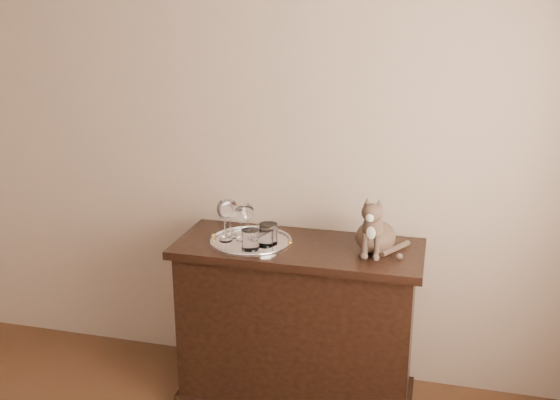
% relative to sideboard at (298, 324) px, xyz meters
% --- Properties ---
extents(wall_back, '(4.00, 0.10, 2.70)m').
position_rel_sideboard_xyz_m(wall_back, '(-0.60, 0.31, 0.93)').
color(wall_back, '#C5AA93').
rests_on(wall_back, ground).
extents(sideboard, '(1.20, 0.50, 0.85)m').
position_rel_sideboard_xyz_m(sideboard, '(0.00, 0.00, 0.00)').
color(sideboard, black).
rests_on(sideboard, ground).
extents(tray, '(0.40, 0.40, 0.01)m').
position_rel_sideboard_xyz_m(tray, '(-0.23, -0.03, 0.43)').
color(tray, silver).
rests_on(tray, sideboard).
extents(wine_glass_a, '(0.07, 0.07, 0.19)m').
position_rel_sideboard_xyz_m(wine_glass_a, '(-0.35, 0.01, 0.53)').
color(wine_glass_a, silver).
rests_on(wine_glass_a, tray).
extents(wine_glass_b, '(0.07, 0.07, 0.17)m').
position_rel_sideboard_xyz_m(wine_glass_b, '(-0.27, 0.03, 0.52)').
color(wine_glass_b, white).
rests_on(wine_glass_b, tray).
extents(wine_glass_c, '(0.08, 0.08, 0.21)m').
position_rel_sideboard_xyz_m(wine_glass_c, '(-0.36, -0.04, 0.54)').
color(wine_glass_c, silver).
rests_on(wine_glass_c, tray).
extents(wine_glass_d, '(0.07, 0.07, 0.17)m').
position_rel_sideboard_xyz_m(wine_glass_d, '(-0.28, -0.01, 0.52)').
color(wine_glass_d, silver).
rests_on(wine_glass_d, tray).
extents(tumbler_a, '(0.07, 0.07, 0.08)m').
position_rel_sideboard_xyz_m(tumbler_a, '(-0.14, -0.07, 0.47)').
color(tumbler_a, white).
rests_on(tumbler_a, tray).
extents(tumbler_b, '(0.08, 0.08, 0.10)m').
position_rel_sideboard_xyz_m(tumbler_b, '(-0.20, -0.13, 0.48)').
color(tumbler_b, white).
rests_on(tumbler_b, tray).
extents(tumbler_c, '(0.09, 0.09, 0.10)m').
position_rel_sideboard_xyz_m(tumbler_c, '(-0.14, -0.04, 0.48)').
color(tumbler_c, white).
rests_on(tumbler_c, tray).
extents(cat, '(0.31, 0.30, 0.29)m').
position_rel_sideboard_xyz_m(cat, '(0.37, 0.02, 0.57)').
color(cat, '#4E3C2E').
rests_on(cat, sideboard).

